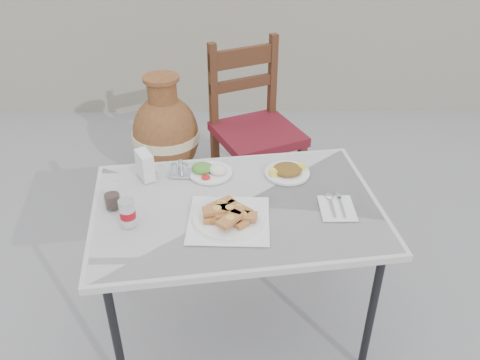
{
  "coord_description": "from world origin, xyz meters",
  "views": [
    {
      "loc": [
        0.11,
        -1.78,
        1.95
      ],
      "look_at": [
        0.14,
        -0.01,
        0.81
      ],
      "focal_mm": 38.0,
      "sensor_mm": 36.0,
      "label": 1
    }
  ],
  "objects_px": {
    "cafe_table": "(237,214)",
    "soda_can": "(128,213)",
    "cola_glass": "(112,198)",
    "napkin_holder": "(145,165)",
    "condiment_caddy": "(180,170)",
    "terracotta_urn": "(166,136)",
    "pide_plate": "(229,214)",
    "chair": "(254,128)",
    "salad_rice_plate": "(210,170)",
    "salad_chopped_plate": "(287,171)"
  },
  "relations": [
    {
      "from": "chair",
      "to": "cafe_table",
      "type": "bearing_deg",
      "value": -120.63
    },
    {
      "from": "cola_glass",
      "to": "terracotta_urn",
      "type": "xyz_separation_m",
      "value": [
        0.05,
        1.3,
        -0.4
      ]
    },
    {
      "from": "soda_can",
      "to": "terracotta_urn",
      "type": "bearing_deg",
      "value": 91.6
    },
    {
      "from": "pide_plate",
      "to": "terracotta_urn",
      "type": "bearing_deg",
      "value": 107.13
    },
    {
      "from": "cafe_table",
      "to": "soda_can",
      "type": "distance_m",
      "value": 0.45
    },
    {
      "from": "salad_rice_plate",
      "to": "condiment_caddy",
      "type": "height_order",
      "value": "condiment_caddy"
    },
    {
      "from": "salad_chopped_plate",
      "to": "chair",
      "type": "distance_m",
      "value": 0.84
    },
    {
      "from": "terracotta_urn",
      "to": "salad_chopped_plate",
      "type": "bearing_deg",
      "value": -56.68
    },
    {
      "from": "pide_plate",
      "to": "salad_rice_plate",
      "type": "height_order",
      "value": "pide_plate"
    },
    {
      "from": "pide_plate",
      "to": "terracotta_urn",
      "type": "height_order",
      "value": "pide_plate"
    },
    {
      "from": "soda_can",
      "to": "terracotta_urn",
      "type": "height_order",
      "value": "soda_can"
    },
    {
      "from": "pide_plate",
      "to": "terracotta_urn",
      "type": "relative_size",
      "value": 0.43
    },
    {
      "from": "cafe_table",
      "to": "cola_glass",
      "type": "distance_m",
      "value": 0.52
    },
    {
      "from": "cafe_table",
      "to": "salad_chopped_plate",
      "type": "xyz_separation_m",
      "value": [
        0.23,
        0.24,
        0.07
      ]
    },
    {
      "from": "pide_plate",
      "to": "napkin_holder",
      "type": "height_order",
      "value": "napkin_holder"
    },
    {
      "from": "cafe_table",
      "to": "salad_rice_plate",
      "type": "xyz_separation_m",
      "value": [
        -0.12,
        0.24,
        0.07
      ]
    },
    {
      "from": "cafe_table",
      "to": "salad_chopped_plate",
      "type": "relative_size",
      "value": 6.27
    },
    {
      "from": "chair",
      "to": "terracotta_urn",
      "type": "height_order",
      "value": "chair"
    },
    {
      "from": "soda_can",
      "to": "chair",
      "type": "relative_size",
      "value": 0.11
    },
    {
      "from": "cola_glass",
      "to": "chair",
      "type": "relative_size",
      "value": 0.1
    },
    {
      "from": "salad_rice_plate",
      "to": "soda_can",
      "type": "bearing_deg",
      "value": -129.37
    },
    {
      "from": "salad_chopped_plate",
      "to": "condiment_caddy",
      "type": "relative_size",
      "value": 2.01
    },
    {
      "from": "cafe_table",
      "to": "salad_chopped_plate",
      "type": "bearing_deg",
      "value": 45.51
    },
    {
      "from": "pide_plate",
      "to": "salad_rice_plate",
      "type": "relative_size",
      "value": 1.69
    },
    {
      "from": "soda_can",
      "to": "terracotta_urn",
      "type": "xyz_separation_m",
      "value": [
        -0.04,
        1.42,
        -0.42
      ]
    },
    {
      "from": "soda_can",
      "to": "cola_glass",
      "type": "distance_m",
      "value": 0.15
    },
    {
      "from": "cafe_table",
      "to": "soda_can",
      "type": "height_order",
      "value": "soda_can"
    },
    {
      "from": "salad_chopped_plate",
      "to": "condiment_caddy",
      "type": "distance_m",
      "value": 0.48
    },
    {
      "from": "soda_can",
      "to": "cola_glass",
      "type": "height_order",
      "value": "soda_can"
    },
    {
      "from": "soda_can",
      "to": "cola_glass",
      "type": "xyz_separation_m",
      "value": [
        -0.09,
        0.12,
        -0.01
      ]
    },
    {
      "from": "cafe_table",
      "to": "soda_can",
      "type": "xyz_separation_m",
      "value": [
        -0.42,
        -0.13,
        0.11
      ]
    },
    {
      "from": "cafe_table",
      "to": "terracotta_urn",
      "type": "bearing_deg",
      "value": 109.71
    },
    {
      "from": "napkin_holder",
      "to": "cafe_table",
      "type": "bearing_deg",
      "value": -57.07
    },
    {
      "from": "cafe_table",
      "to": "napkin_holder",
      "type": "xyz_separation_m",
      "value": [
        -0.4,
        0.22,
        0.11
      ]
    },
    {
      "from": "cafe_table",
      "to": "cola_glass",
      "type": "height_order",
      "value": "cola_glass"
    },
    {
      "from": "pide_plate",
      "to": "condiment_caddy",
      "type": "height_order",
      "value": "condiment_caddy"
    },
    {
      "from": "soda_can",
      "to": "cola_glass",
      "type": "relative_size",
      "value": 1.13
    },
    {
      "from": "salad_rice_plate",
      "to": "napkin_holder",
      "type": "distance_m",
      "value": 0.29
    },
    {
      "from": "cafe_table",
      "to": "terracotta_urn",
      "type": "height_order",
      "value": "terracotta_urn"
    },
    {
      "from": "pide_plate",
      "to": "cola_glass",
      "type": "height_order",
      "value": "cola_glass"
    },
    {
      "from": "soda_can",
      "to": "cola_glass",
      "type": "bearing_deg",
      "value": 125.75
    },
    {
      "from": "cafe_table",
      "to": "salad_rice_plate",
      "type": "height_order",
      "value": "salad_rice_plate"
    },
    {
      "from": "condiment_caddy",
      "to": "terracotta_urn",
      "type": "bearing_deg",
      "value": 101.29
    },
    {
      "from": "napkin_holder",
      "to": "condiment_caddy",
      "type": "bearing_deg",
      "value": -21.56
    },
    {
      "from": "soda_can",
      "to": "chair",
      "type": "bearing_deg",
      "value": 65.4
    },
    {
      "from": "cafe_table",
      "to": "salad_chopped_plate",
      "type": "height_order",
      "value": "salad_chopped_plate"
    },
    {
      "from": "cola_glass",
      "to": "soda_can",
      "type": "bearing_deg",
      "value": -54.25
    },
    {
      "from": "salad_rice_plate",
      "to": "terracotta_urn",
      "type": "relative_size",
      "value": 0.25
    },
    {
      "from": "salad_chopped_plate",
      "to": "soda_can",
      "type": "xyz_separation_m",
      "value": [
        -0.65,
        -0.36,
        0.04
      ]
    },
    {
      "from": "condiment_caddy",
      "to": "terracotta_urn",
      "type": "height_order",
      "value": "condiment_caddy"
    }
  ]
}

